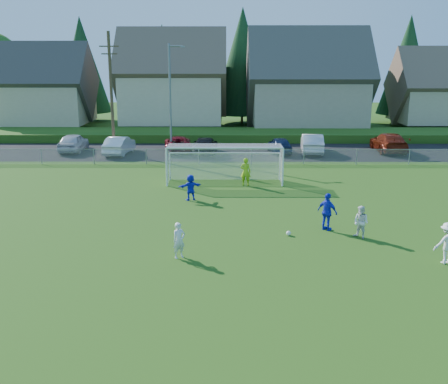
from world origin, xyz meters
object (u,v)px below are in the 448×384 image
at_px(car_f, 312,143).
at_px(goalkeeper, 246,172).
at_px(car_b, 119,145).
at_px(car_g, 389,143).
at_px(car_a, 73,142).
at_px(player_blue_a, 327,212).
at_px(car_e, 280,145).
at_px(player_white_a, 179,240).
at_px(soccer_goal, 225,158).
at_px(car_d, 205,146).
at_px(player_blue_b, 191,187).
at_px(car_c, 178,144).
at_px(player_white_c, 447,243).
at_px(soccer_ball, 289,233).
at_px(player_white_b, 361,222).

bearing_deg(car_f, goalkeeper, 68.55).
xyz_separation_m(car_b, car_g, (23.00, 1.30, 0.06)).
bearing_deg(car_g, car_a, 1.91).
distance_m(player_blue_a, car_e, 20.70).
relative_size(player_white_a, car_e, 0.37).
bearing_deg(soccer_goal, goalkeeper, -34.10).
xyz_separation_m(player_blue_a, goalkeeper, (-3.52, 8.89, 0.00)).
xyz_separation_m(car_e, car_f, (2.75, 0.03, 0.14)).
height_order(car_d, car_f, car_f).
xyz_separation_m(player_blue_a, player_blue_b, (-6.77, 5.36, -0.15)).
relative_size(goalkeeper, car_d, 0.37).
height_order(car_c, soccer_goal, soccer_goal).
height_order(player_blue_b, car_d, player_blue_b).
height_order(car_b, car_c, car_b).
relative_size(player_blue_b, goalkeeper, 0.83).
xyz_separation_m(player_white_c, soccer_goal, (-8.78, 13.88, 0.79)).
xyz_separation_m(soccer_ball, soccer_goal, (-2.96, 10.59, 1.52)).
xyz_separation_m(player_white_b, car_e, (-1.51, 21.81, -0.05)).
height_order(soccer_ball, car_b, car_b).
bearing_deg(car_g, soccer_ball, 65.39).
height_order(soccer_ball, player_white_c, player_white_c).
xyz_separation_m(car_b, car_f, (16.28, 0.71, 0.06)).
relative_size(player_blue_b, soccer_goal, 0.20).
bearing_deg(soccer_ball, player_white_b, -5.70).
bearing_deg(player_blue_a, player_blue_b, 5.49).
bearing_deg(player_blue_b, car_g, -160.26).
xyz_separation_m(player_blue_a, soccer_goal, (-4.84, 9.78, 0.73)).
relative_size(player_blue_b, car_g, 0.27).
bearing_deg(player_white_c, player_blue_b, -50.36).
bearing_deg(soccer_ball, soccer_goal, 105.63).
height_order(player_blue_b, car_e, player_blue_b).
bearing_deg(goalkeeper, soccer_goal, -24.07).
xyz_separation_m(player_blue_b, car_a, (-11.26, 16.06, 0.04)).
distance_m(player_white_a, car_g, 29.51).
xyz_separation_m(player_white_a, car_d, (0.09, 23.86, -0.04)).
bearing_deg(player_white_b, player_white_c, 0.01).
xyz_separation_m(player_blue_b, car_d, (0.23, 14.94, -0.04)).
bearing_deg(player_blue_a, car_f, -53.13).
height_order(player_white_a, car_a, car_a).
distance_m(soccer_ball, player_blue_a, 2.19).
bearing_deg(player_white_c, soccer_goal, -66.60).
bearing_deg(player_white_a, soccer_goal, 47.37).
xyz_separation_m(car_a, car_g, (27.28, -0.10, 0.03)).
height_order(car_a, car_d, car_a).
relative_size(soccer_ball, car_a, 0.05).
bearing_deg(car_e, goalkeeper, 68.89).
relative_size(player_white_b, car_g, 0.26).
xyz_separation_m(player_white_c, car_e, (-4.15, 24.79, -0.15)).
bearing_deg(player_blue_a, car_d, -28.30).
bearing_deg(car_e, player_white_c, 94.05).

